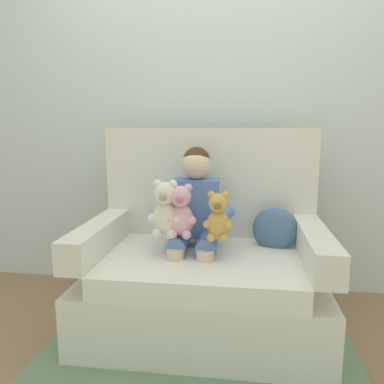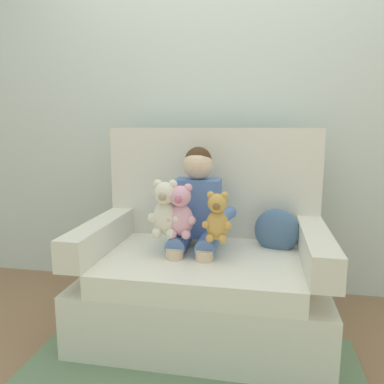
{
  "view_description": "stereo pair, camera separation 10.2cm",
  "coord_description": "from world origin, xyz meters",
  "px_view_note": "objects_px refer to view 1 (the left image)",
  "views": [
    {
      "loc": [
        0.21,
        -2.0,
        1.16
      ],
      "look_at": [
        -0.06,
        -0.05,
        0.81
      ],
      "focal_mm": 35.2,
      "sensor_mm": 36.0,
      "label": 1
    },
    {
      "loc": [
        0.31,
        -1.99,
        1.16
      ],
      "look_at": [
        -0.06,
        -0.05,
        0.81
      ],
      "focal_mm": 35.2,
      "sensor_mm": 36.0,
      "label": 2
    }
  ],
  "objects_px": {
    "seated_child": "(195,212)",
    "throw_pillow": "(275,230)",
    "plush_cream": "(165,210)",
    "plush_honey": "(218,218)",
    "plush_pink": "(181,212)",
    "armchair": "(204,268)"
  },
  "relations": [
    {
      "from": "seated_child",
      "to": "throw_pillow",
      "type": "xyz_separation_m",
      "value": [
        0.46,
        0.1,
        -0.11
      ]
    },
    {
      "from": "seated_child",
      "to": "plush_cream",
      "type": "xyz_separation_m",
      "value": [
        -0.14,
        -0.14,
        0.04
      ]
    },
    {
      "from": "plush_honey",
      "to": "plush_pink",
      "type": "bearing_deg",
      "value": 165.98
    },
    {
      "from": "plush_pink",
      "to": "throw_pillow",
      "type": "height_order",
      "value": "plush_pink"
    },
    {
      "from": "plush_pink",
      "to": "throw_pillow",
      "type": "bearing_deg",
      "value": 11.65
    },
    {
      "from": "armchair",
      "to": "plush_cream",
      "type": "xyz_separation_m",
      "value": [
        -0.2,
        -0.13,
        0.37
      ]
    },
    {
      "from": "plush_pink",
      "to": "plush_cream",
      "type": "bearing_deg",
      "value": 166.02
    },
    {
      "from": "armchair",
      "to": "plush_pink",
      "type": "xyz_separation_m",
      "value": [
        -0.12,
        -0.13,
        0.36
      ]
    },
    {
      "from": "armchair",
      "to": "plush_honey",
      "type": "relative_size",
      "value": 5.1
    },
    {
      "from": "plush_pink",
      "to": "plush_cream",
      "type": "height_order",
      "value": "plush_cream"
    },
    {
      "from": "armchair",
      "to": "throw_pillow",
      "type": "xyz_separation_m",
      "value": [
        0.4,
        0.11,
        0.22
      ]
    },
    {
      "from": "plush_cream",
      "to": "seated_child",
      "type": "bearing_deg",
      "value": 68.15
    },
    {
      "from": "throw_pillow",
      "to": "plush_pink",
      "type": "bearing_deg",
      "value": -155.07
    },
    {
      "from": "plush_pink",
      "to": "throw_pillow",
      "type": "xyz_separation_m",
      "value": [
        0.51,
        0.24,
        -0.14
      ]
    },
    {
      "from": "plush_pink",
      "to": "throw_pillow",
      "type": "distance_m",
      "value": 0.59
    },
    {
      "from": "plush_pink",
      "to": "seated_child",
      "type": "bearing_deg",
      "value": 55.05
    },
    {
      "from": "seated_child",
      "to": "throw_pillow",
      "type": "height_order",
      "value": "seated_child"
    },
    {
      "from": "seated_child",
      "to": "plush_pink",
      "type": "relative_size",
      "value": 2.84
    },
    {
      "from": "armchair",
      "to": "throw_pillow",
      "type": "relative_size",
      "value": 5.07
    },
    {
      "from": "armchair",
      "to": "seated_child",
      "type": "bearing_deg",
      "value": 170.1
    },
    {
      "from": "seated_child",
      "to": "plush_honey",
      "type": "bearing_deg",
      "value": -55.05
    },
    {
      "from": "armchair",
      "to": "plush_pink",
      "type": "distance_m",
      "value": 0.4
    }
  ]
}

